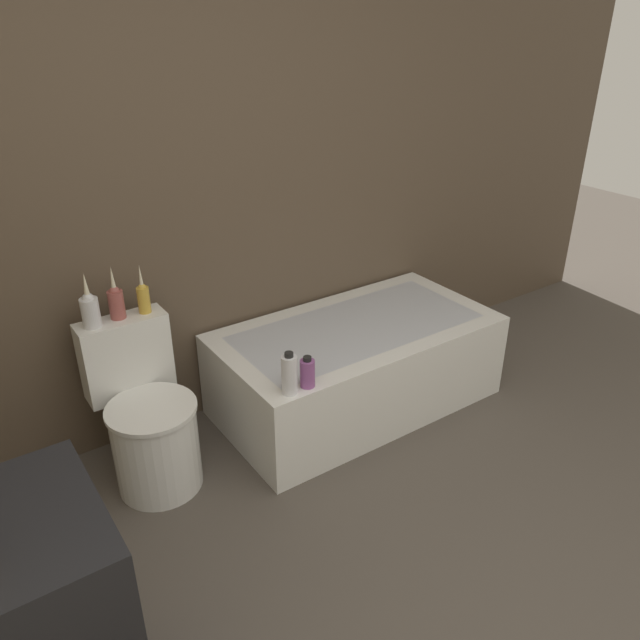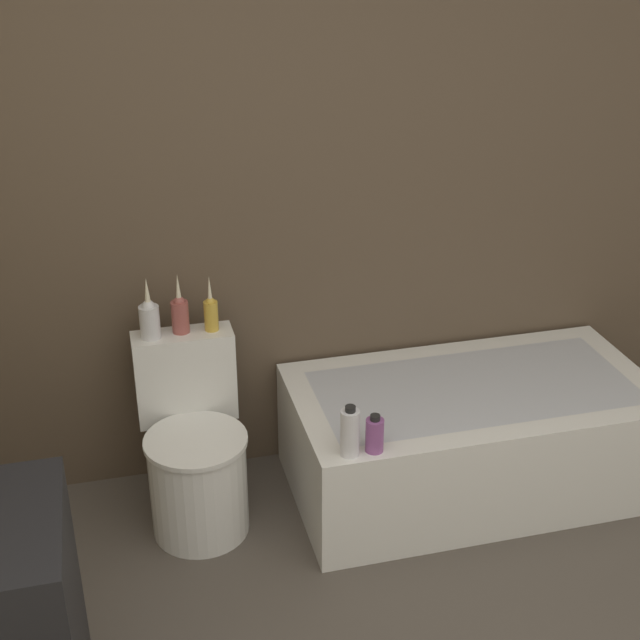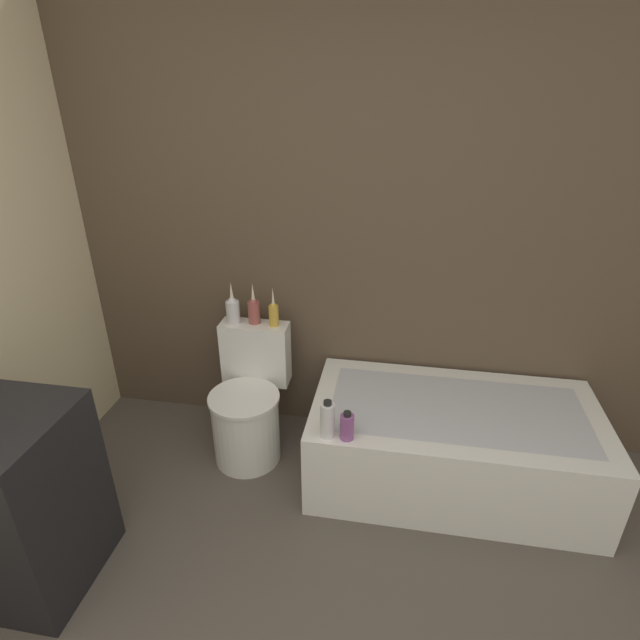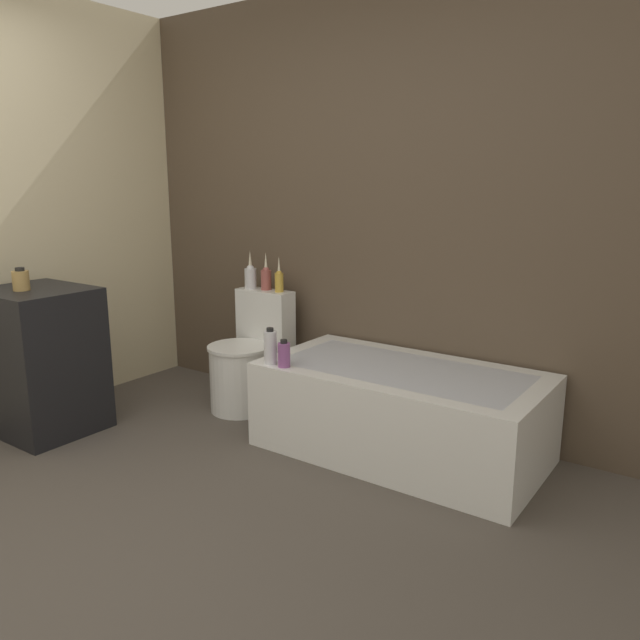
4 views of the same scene
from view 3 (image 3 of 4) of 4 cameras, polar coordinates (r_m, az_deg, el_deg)
name	(u,v)px [view 3 (image 3 of 4)]	position (r m, az deg, el deg)	size (l,w,h in m)	color
wall_back_tiled	(331,227)	(2.82, 1.30, 10.58)	(6.40, 0.06, 2.60)	brown
bathtub	(451,444)	(2.90, 14.78, -13.54)	(1.51, 0.79, 0.48)	white
toilet	(249,407)	(3.00, -8.15, -9.85)	(0.41, 0.54, 0.76)	white
vanity_counter	(9,501)	(2.62, -31.98, -17.14)	(0.62, 0.54, 0.86)	black
vase_gold	(233,309)	(2.92, -9.94, 1.23)	(0.08, 0.08, 0.25)	silver
vase_silver	(254,310)	(2.90, -7.57, 1.18)	(0.07, 0.07, 0.25)	#994C47
vase_bronze	(274,313)	(2.86, -5.32, 0.80)	(0.06, 0.06, 0.23)	gold
shampoo_bottle_tall	(327,420)	(2.43, 0.86, -11.34)	(0.07, 0.07, 0.20)	silver
shampoo_bottle_short	(347,426)	(2.43, 3.10, -12.04)	(0.07, 0.07, 0.15)	#8C4C8C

